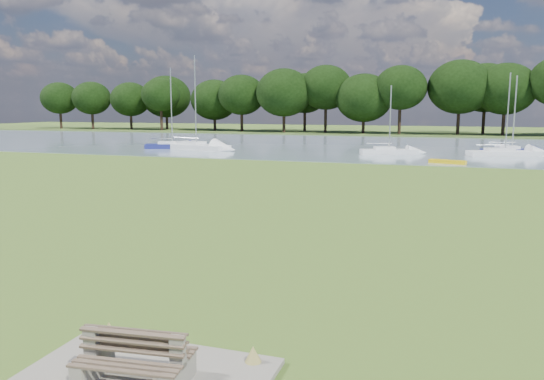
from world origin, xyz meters
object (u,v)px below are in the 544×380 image
(bench_pair, at_px, (135,360))
(sailboat_2, at_px, (196,145))
(sailboat_3, at_px, (388,150))
(sailboat_1, at_px, (172,144))
(sailboat_6, at_px, (511,149))
(kayak, at_px, (447,162))
(sailboat_5, at_px, (504,151))

(bench_pair, relative_size, sailboat_2, 0.20)
(sailboat_2, relative_size, sailboat_3, 1.51)
(sailboat_1, xyz_separation_m, sailboat_6, (34.63, 3.91, 0.01))
(sailboat_6, bearing_deg, sailboat_1, 167.62)
(sailboat_1, relative_size, sailboat_3, 1.34)
(kayak, relative_size, sailboat_3, 0.45)
(bench_pair, xyz_separation_m, sailboat_1, (-24.08, 44.70, 0.03))
(sailboat_1, bearing_deg, kayak, -32.01)
(kayak, distance_m, sailboat_1, 29.60)
(bench_pair, bearing_deg, kayak, 76.54)
(sailboat_5, distance_m, sailboat_6, 2.17)
(bench_pair, bearing_deg, sailboat_6, 71.42)
(sailboat_1, bearing_deg, sailboat_5, -15.74)
(kayak, bearing_deg, sailboat_5, 76.94)
(sailboat_2, height_order, sailboat_5, sailboat_2)
(sailboat_1, xyz_separation_m, sailboat_5, (33.83, 1.89, -0.06))
(kayak, height_order, sailboat_3, sailboat_3)
(bench_pair, distance_m, sailboat_6, 49.74)
(bench_pair, relative_size, sailboat_1, 0.22)
(kayak, relative_size, sailboat_2, 0.30)
(kayak, relative_size, sailboat_5, 0.38)
(sailboat_5, bearing_deg, sailboat_3, 168.95)
(sailboat_3, height_order, sailboat_5, sailboat_5)
(sailboat_1, bearing_deg, sailboat_3, -18.34)
(sailboat_2, relative_size, sailboat_6, 1.32)
(bench_pair, distance_m, sailboat_3, 44.94)
(kayak, xyz_separation_m, sailboat_2, (-25.74, 6.30, 0.36))
(sailboat_1, height_order, sailboat_6, sailboat_1)
(sailboat_3, bearing_deg, sailboat_6, -2.62)
(sailboat_1, height_order, sailboat_5, sailboat_1)
(sailboat_2, bearing_deg, bench_pair, -50.31)
(bench_pair, bearing_deg, sailboat_5, 71.84)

